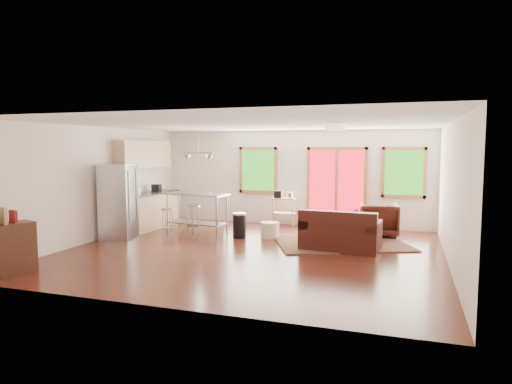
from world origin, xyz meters
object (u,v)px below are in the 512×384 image
(refrigerator, at_px, (119,202))
(kitchen_cart, at_px, (283,202))
(ottoman, at_px, (323,229))
(island, at_px, (197,206))
(loveseat, at_px, (340,234))
(rug, at_px, (340,242))
(coffee_table, at_px, (356,228))
(armchair, at_px, (379,218))

(refrigerator, relative_size, kitchen_cart, 1.80)
(ottoman, distance_m, kitchen_cart, 1.75)
(island, bearing_deg, loveseat, -11.33)
(rug, xyz_separation_m, island, (-3.55, 0.04, 0.67))
(refrigerator, bearing_deg, coffee_table, 6.28)
(coffee_table, distance_m, island, 3.90)
(loveseat, distance_m, island, 3.73)
(island, distance_m, kitchen_cart, 2.44)
(armchair, xyz_separation_m, kitchen_cart, (-2.55, 0.65, 0.22))
(loveseat, xyz_separation_m, armchair, (0.67, 1.76, 0.11))
(rug, relative_size, kitchen_cart, 2.88)
(coffee_table, distance_m, ottoman, 0.88)
(coffee_table, height_order, kitchen_cart, kitchen_cart)
(loveseat, bearing_deg, refrigerator, -170.15)
(rug, xyz_separation_m, armchair, (0.77, 1.08, 0.43))
(rug, xyz_separation_m, ottoman, (-0.50, 0.65, 0.16))
(loveseat, bearing_deg, coffee_table, 82.00)
(rug, height_order, coffee_table, coffee_table)
(loveseat, height_order, armchair, armchair)
(rug, distance_m, kitchen_cart, 2.56)
(rug, height_order, loveseat, loveseat)
(coffee_table, height_order, refrigerator, refrigerator)
(coffee_table, xyz_separation_m, kitchen_cart, (-2.10, 1.38, 0.36))
(refrigerator, bearing_deg, rug, 3.57)
(ottoman, bearing_deg, armchair, 18.64)
(armchair, xyz_separation_m, island, (-4.31, -1.03, 0.24))
(island, bearing_deg, ottoman, 11.27)
(coffee_table, relative_size, island, 0.58)
(rug, relative_size, coffee_table, 2.90)
(loveseat, xyz_separation_m, ottoman, (-0.59, 1.34, -0.16))
(coffee_table, bearing_deg, armchair, 58.60)
(ottoman, distance_m, refrigerator, 4.86)
(rug, relative_size, ottoman, 5.21)
(loveseat, xyz_separation_m, refrigerator, (-5.04, -0.50, 0.54))
(loveseat, distance_m, kitchen_cart, 3.08)
(loveseat, height_order, ottoman, loveseat)
(ottoman, distance_m, island, 3.15)
(refrigerator, bearing_deg, armchair, 11.68)
(loveseat, distance_m, ottoman, 1.47)
(rug, bearing_deg, loveseat, -81.91)
(armchair, xyz_separation_m, ottoman, (-1.26, -0.43, -0.27))
(ottoman, bearing_deg, kitchen_cart, 140.05)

